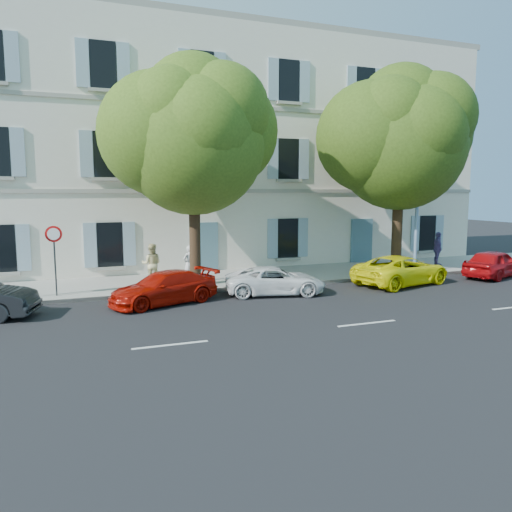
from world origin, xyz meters
name	(u,v)px	position (x,y,z in m)	size (l,w,h in m)	color
ground	(307,297)	(0.00, 0.00, 0.00)	(90.00, 90.00, 0.00)	black
sidewalk	(264,277)	(0.00, 4.45, 0.07)	(36.00, 4.50, 0.15)	#A09E96
kerb	(283,285)	(0.00, 2.28, 0.08)	(36.00, 0.16, 0.16)	#9E998E
building	(226,154)	(0.00, 10.20, 6.00)	(28.00, 7.00, 12.00)	white
car_red_coupe	(164,288)	(-5.27, 0.86, 0.58)	(1.62, 3.98, 1.16)	#AC1004
car_white_coupe	(275,281)	(-0.91, 0.97, 0.54)	(1.79, 3.88, 1.08)	white
car_yellow_supercar	(401,270)	(4.93, 0.91, 0.63)	(2.10, 4.55, 1.26)	#F5ED0A
car_red_hatchback	(494,264)	(10.11, 0.88, 0.65)	(1.54, 3.82, 1.30)	#AC0A0E
tree_left	(193,143)	(-3.54, 3.18, 5.89)	(5.76, 5.76, 8.92)	#3A2819
tree_right	(400,145)	(6.23, 3.06, 6.09)	(6.01, 6.01, 9.26)	#3A2819
road_sign	(54,246)	(-8.85, 2.95, 2.02)	(0.60, 0.11, 2.59)	#383A3D
street_lamp	(421,176)	(6.94, 2.40, 4.67)	(0.33, 1.71, 7.97)	#7293BF
pedestrian_a	(189,264)	(-3.63, 3.86, 0.94)	(0.57, 0.38, 1.58)	silver
pedestrian_b	(152,264)	(-5.17, 4.08, 0.99)	(0.82, 0.64, 1.69)	#D1C486
pedestrian_c	(438,249)	(9.48, 3.97, 1.03)	(1.03, 0.43, 1.76)	#5C4E8F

